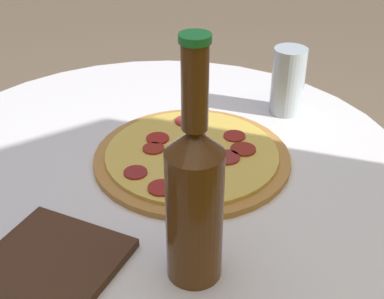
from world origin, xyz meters
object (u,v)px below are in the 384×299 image
(beer_bottle, at_px, (195,197))
(pizza_paddle, at_px, (36,278))
(pizza, at_px, (192,156))
(drinking_glass, at_px, (288,81))

(beer_bottle, distance_m, pizza_paddle, 0.22)
(pizza, distance_m, drinking_glass, 0.25)
(pizza, height_order, drinking_glass, drinking_glass)
(pizza, distance_m, beer_bottle, 0.27)
(beer_bottle, xyz_separation_m, drinking_glass, (-0.37, -0.26, -0.05))
(beer_bottle, xyz_separation_m, pizza_paddle, (0.17, -0.09, -0.11))
(pizza, relative_size, drinking_glass, 2.53)
(pizza, xyz_separation_m, pizza_paddle, (0.30, 0.12, -0.00))
(pizza_paddle, distance_m, drinking_glass, 0.57)
(pizza_paddle, xyz_separation_m, drinking_glass, (-0.54, -0.17, 0.06))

